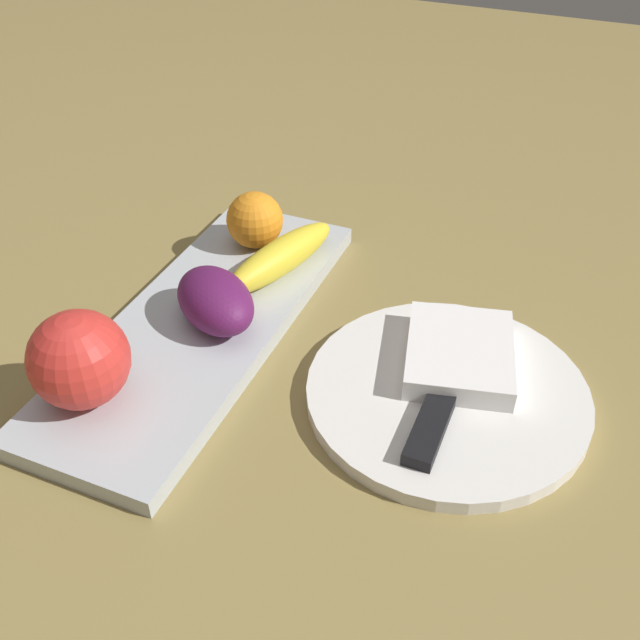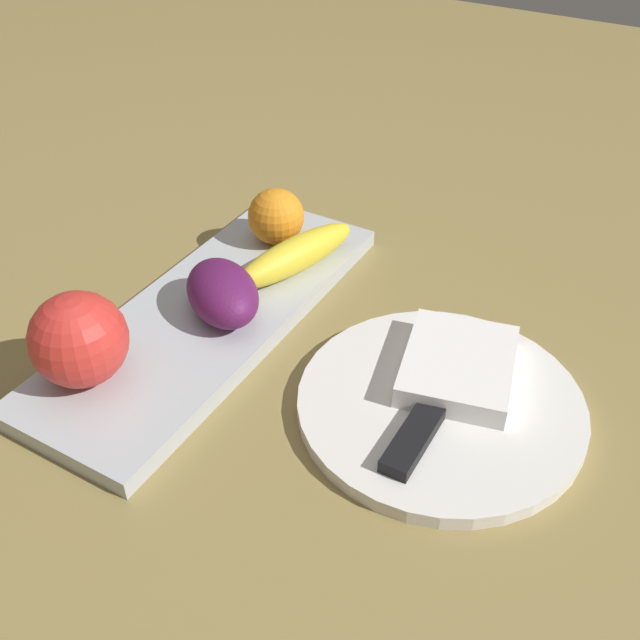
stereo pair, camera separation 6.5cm
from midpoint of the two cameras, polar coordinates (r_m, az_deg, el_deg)
The scene contains 9 objects.
ground_plane at distance 0.71m, azimuth -3.42°, elevation -1.21°, with size 2.40×2.40×0.00m, color olive.
fruit_tray at distance 0.73m, azimuth -5.77°, elevation 0.50°, with size 0.42×0.15×0.02m, color #B6BDC3.
apple at distance 0.64m, azimuth -15.52°, elevation -1.58°, with size 0.08×0.08×0.08m, color red.
banana at distance 0.76m, azimuth 0.56°, elevation 5.03°, with size 0.16×0.04×0.04m, color yellow.
orange_near_apple at distance 0.80m, azimuth -1.10°, elevation 7.99°, with size 0.06×0.06×0.06m, color orange.
grape_bunch at distance 0.69m, azimuth -4.96°, elevation 2.03°, with size 0.10×0.06×0.05m, color #55174C.
dinner_plate at distance 0.65m, azimuth 12.40°, elevation -6.33°, with size 0.25×0.25×0.01m, color white.
folded_napkin at distance 0.66m, azimuth 13.52°, elevation -3.59°, with size 0.11×0.09×0.02m, color white.
knife at distance 0.61m, azimuth 11.14°, elevation -8.02°, with size 0.18×0.02×0.01m.
Camera 2 is at (-0.44, -0.34, 0.45)m, focal length 41.11 mm.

